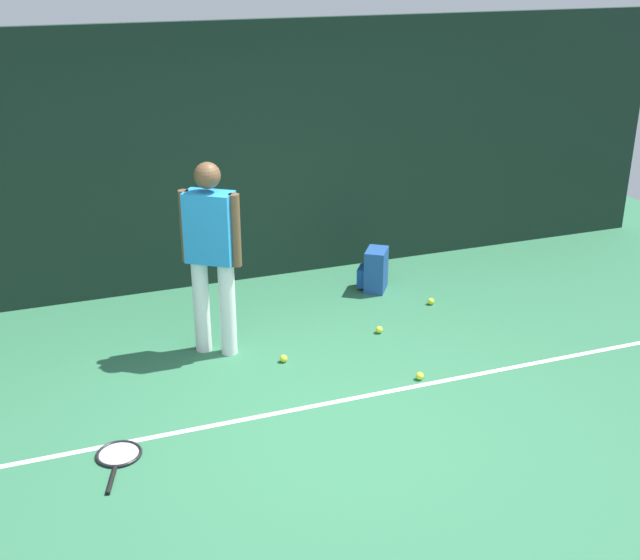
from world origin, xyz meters
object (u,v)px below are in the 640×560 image
backpack (375,270)px  tennis_ball_mid_court (420,376)px  tennis_racket (118,456)px  tennis_ball_far_left (431,301)px  tennis_ball_near_player (284,359)px  tennis_ball_by_fence (379,330)px  tennis_player (211,248)px

backpack → tennis_ball_mid_court: 1.90m
tennis_racket → backpack: backpack is taller
tennis_ball_far_left → tennis_ball_near_player: bearing=-160.0°
backpack → tennis_racket: bearing=-19.0°
tennis_ball_by_fence → tennis_ball_mid_court: bearing=-92.4°
backpack → tennis_ball_far_left: size_ratio=6.67×
tennis_player → tennis_ball_near_player: size_ratio=25.76×
tennis_ball_by_fence → tennis_ball_far_left: same height
tennis_player → tennis_ball_far_left: bearing=40.8°
backpack → tennis_ball_mid_court: backpack is taller
tennis_racket → tennis_ball_by_fence: tennis_ball_by_fence is taller
tennis_ball_near_player → tennis_ball_by_fence: size_ratio=1.00×
tennis_player → tennis_ball_far_left: 2.43m
tennis_ball_near_player → backpack: bearing=40.8°
tennis_ball_near_player → tennis_ball_by_fence: bearing=12.9°
tennis_player → tennis_ball_near_player: bearing=-4.4°
tennis_racket → backpack: bearing=-37.2°
tennis_player → tennis_racket: tennis_player is taller
tennis_player → tennis_ball_near_player: tennis_player is taller
tennis_player → backpack: 2.15m
tennis_ball_far_left → backpack: bearing=124.7°
tennis_racket → tennis_ball_by_fence: size_ratio=9.66×
tennis_racket → tennis_player: bearing=-21.0°
tennis_ball_near_player → tennis_ball_by_fence: 1.02m
tennis_ball_by_fence → tennis_ball_far_left: size_ratio=1.00×
tennis_racket → tennis_ball_mid_court: bearing=-67.5°
tennis_player → tennis_ball_by_fence: size_ratio=25.76×
tennis_ball_near_player → tennis_ball_by_fence: same height
tennis_ball_mid_court → backpack: bearing=77.7°
tennis_ball_by_fence → tennis_ball_mid_court: (-0.04, -0.90, 0.00)m
tennis_racket → tennis_ball_near_player: tennis_ball_near_player is taller
tennis_ball_by_fence → tennis_ball_near_player: bearing=-167.1°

